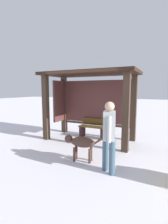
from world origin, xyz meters
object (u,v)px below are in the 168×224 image
Objects in this scene: bench_left_inside at (93,129)px; dog at (81,143)px; person_walking at (109,132)px; bus_shelter at (89,92)px.

dog is at bearing -74.87° from bench_left_inside.
person_walking is at bearing -59.61° from bench_left_inside.
person_walking is (1.45, -2.47, 0.62)m from bench_left_inside.
person_walking reaches higher than bench_left_inside.
bus_shelter is at bearing 123.95° from person_walking.
person_walking is 1.64× the size of dog.
bench_left_inside is at bearing 120.39° from person_walking.
bench_left_inside is 0.67× the size of person_walking.
bench_left_inside is 2.93m from person_walking.
bench_left_inside is 1.10× the size of dog.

